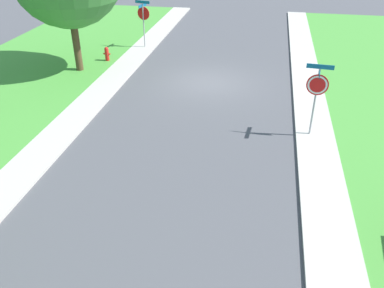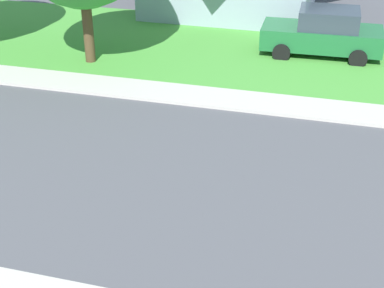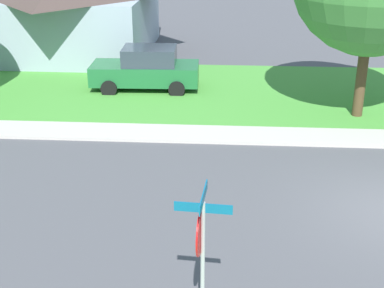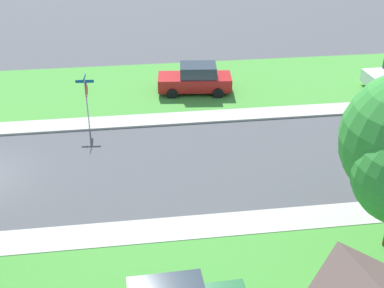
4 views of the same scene
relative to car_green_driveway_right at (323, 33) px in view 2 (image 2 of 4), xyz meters
name	(u,v)px [view 2 (image 2 of 4)]	position (x,y,z in m)	size (l,w,h in m)	color
sidewalk_east	(166,93)	(-4.85, 4.48, -0.82)	(1.40, 56.00, 0.10)	#B7B2A8
lawn_east	(203,46)	(-0.15, 4.48, -0.83)	(8.00, 56.00, 0.08)	#479338
car_green_driveway_right	(323,33)	(0.00, 0.00, 0.00)	(2.13, 4.35, 1.76)	#1E6033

